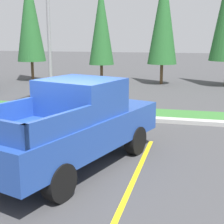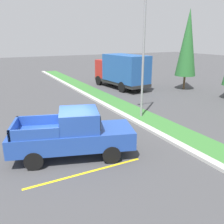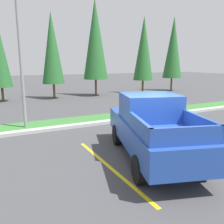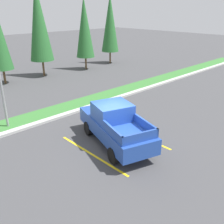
# 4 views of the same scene
# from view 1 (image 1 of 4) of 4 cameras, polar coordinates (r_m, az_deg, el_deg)

# --- Properties ---
(ground_plane) EXTENTS (120.00, 120.00, 0.00)m
(ground_plane) POSITION_cam_1_polar(r_m,az_deg,el_deg) (8.29, -8.17, -9.27)
(ground_plane) COLOR #424244
(parking_line_near) EXTENTS (0.12, 4.80, 0.01)m
(parking_line_near) POSITION_cam_1_polar(r_m,az_deg,el_deg) (8.96, -15.78, -7.89)
(parking_line_near) COLOR yellow
(parking_line_near) RESTS_ON ground
(parking_line_far) EXTENTS (0.12, 4.80, 0.01)m
(parking_line_far) POSITION_cam_1_polar(r_m,az_deg,el_deg) (7.95, 4.34, -10.13)
(parking_line_far) COLOR yellow
(parking_line_far) RESTS_ON ground
(curb_strip) EXTENTS (56.00, 0.40, 0.15)m
(curb_strip) POSITION_cam_1_polar(r_m,az_deg,el_deg) (12.81, 0.28, -0.86)
(curb_strip) COLOR #B2B2AD
(curb_strip) RESTS_ON ground
(grass_median) EXTENTS (56.00, 1.80, 0.06)m
(grass_median) POSITION_cam_1_polar(r_m,az_deg,el_deg) (13.86, 1.38, -0.01)
(grass_median) COLOR #387533
(grass_median) RESTS_ON ground
(pickup_truck_main) EXTENTS (3.38, 5.55, 2.10)m
(pickup_truck_main) POSITION_cam_1_polar(r_m,az_deg,el_deg) (8.04, -6.32, -2.09)
(pickup_truck_main) COLOR black
(pickup_truck_main) RESTS_ON ground
(street_light) EXTENTS (0.24, 1.49, 7.47)m
(street_light) POSITION_cam_1_polar(r_m,az_deg,el_deg) (14.20, -11.15, 17.39)
(street_light) COLOR gray
(street_light) RESTS_ON ground
(cypress_tree_leftmost) EXTENTS (1.99, 1.99, 7.66)m
(cypress_tree_leftmost) POSITION_cam_1_polar(r_m,az_deg,el_deg) (24.77, -13.87, 15.68)
(cypress_tree_leftmost) COLOR brown
(cypress_tree_leftmost) RESTS_ON ground
(cypress_tree_left_inner) EXTENTS (1.73, 1.73, 6.65)m
(cypress_tree_left_inner) POSITION_cam_1_polar(r_m,az_deg,el_deg) (23.40, -1.85, 14.75)
(cypress_tree_left_inner) COLOR brown
(cypress_tree_left_inner) RESTS_ON ground
(cypress_tree_center) EXTENTS (1.92, 1.92, 7.38)m
(cypress_tree_center) POSITION_cam_1_polar(r_m,az_deg,el_deg) (22.46, 8.75, 15.81)
(cypress_tree_center) COLOR brown
(cypress_tree_center) RESTS_ON ground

